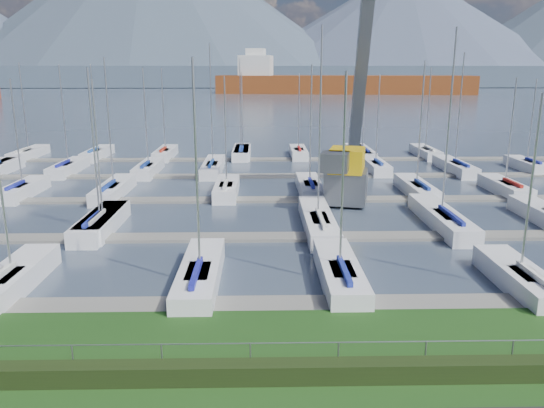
{
  "coord_description": "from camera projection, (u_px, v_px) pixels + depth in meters",
  "views": [
    {
      "loc": [
        -0.61,
        -16.19,
        10.19
      ],
      "look_at": [
        0.0,
        12.0,
        3.0
      ],
      "focal_mm": 35.0,
      "sensor_mm": 36.0,
      "label": 1
    }
  ],
  "objects": [
    {
      "name": "water",
      "position": [
        261.0,
        91.0,
        270.19
      ],
      "size": [
        800.0,
        540.0,
        0.2
      ],
      "primitive_type": "cube",
      "color": "#3D4959"
    },
    {
      "name": "hedge",
      "position": [
        280.0,
        372.0,
        17.74
      ],
      "size": [
        80.0,
        0.7,
        0.7
      ],
      "primitive_type": "cube",
      "color": "black",
      "rests_on": "grass"
    },
    {
      "name": "fence",
      "position": [
        280.0,
        343.0,
        17.91
      ],
      "size": [
        80.0,
        0.04,
        0.04
      ],
      "primitive_type": "cylinder",
      "rotation": [
        0.0,
        1.57,
        0.0
      ],
      "color": "gray",
      "rests_on": "grass"
    },
    {
      "name": "foothill",
      "position": [
        261.0,
        76.0,
        336.42
      ],
      "size": [
        900.0,
        80.0,
        12.0
      ],
      "primitive_type": "cube",
      "color": "#475668",
      "rests_on": "water"
    },
    {
      "name": "mountains",
      "position": [
        270.0,
        19.0,
        398.82
      ],
      "size": [
        1190.0,
        360.0,
        115.0
      ],
      "color": "#485A69",
      "rests_on": "water"
    },
    {
      "name": "docks",
      "position": [
        268.0,
        200.0,
        43.45
      ],
      "size": [
        90.0,
        41.6,
        0.25
      ],
      "color": "slate",
      "rests_on": "water"
    },
    {
      "name": "crane",
      "position": [
        351.0,
        132.0,
        42.08
      ],
      "size": [
        5.16,
        13.44,
        22.35
      ],
      "rotation": [
        0.0,
        0.0,
        -0.25
      ],
      "color": "slate",
      "rests_on": "water"
    },
    {
      "name": "cargo_ship_mid",
      "position": [
        333.0,
        85.0,
        232.61
      ],
      "size": [
        111.94,
        32.62,
        21.5
      ],
      "rotation": [
        0.0,
        0.0,
        -0.13
      ],
      "color": "brown",
      "rests_on": "water"
    },
    {
      "name": "sailboat_fleet",
      "position": [
        252.0,
        128.0,
        44.97
      ],
      "size": [
        74.33,
        49.73,
        13.66
      ],
      "color": "silver",
      "rests_on": "water"
    }
  ]
}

